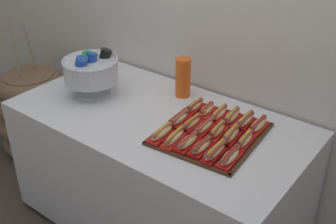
{
  "coord_description": "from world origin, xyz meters",
  "views": [
    {
      "loc": [
        1.28,
        -1.57,
        1.97
      ],
      "look_at": [
        0.03,
        0.05,
        0.8
      ],
      "focal_mm": 45.83,
      "sensor_mm": 36.0,
      "label": 1
    }
  ],
  "objects": [
    {
      "name": "buffet_table",
      "position": [
        0.0,
        0.0,
        0.41
      ],
      "size": [
        1.65,
        0.87,
        0.79
      ],
      "color": "silver",
      "rests_on": "ground_plane"
    },
    {
      "name": "hot_dog_2",
      "position": [
        0.31,
        -0.15,
        0.82
      ],
      "size": [
        0.07,
        0.16,
        0.06
      ],
      "color": "#B21414",
      "rests_on": "serving_tray"
    },
    {
      "name": "hot_dog_7",
      "position": [
        0.22,
        0.01,
        0.82
      ],
      "size": [
        0.07,
        0.17,
        0.06
      ],
      "color": "red",
      "rests_on": "serving_tray"
    },
    {
      "name": "hot_dog_4",
      "position": [
        0.46,
        -0.14,
        0.83
      ],
      "size": [
        0.06,
        0.18,
        0.06
      ],
      "color": "#B21414",
      "rests_on": "serving_tray"
    },
    {
      "name": "hot_dog_10",
      "position": [
        0.44,
        0.03,
        0.83
      ],
      "size": [
        0.09,
        0.19,
        0.06
      ],
      "color": "#B21414",
      "rests_on": "serving_tray"
    },
    {
      "name": "hot_dog_0",
      "position": [
        0.16,
        -0.16,
        0.82
      ],
      "size": [
        0.08,
        0.19,
        0.06
      ],
      "color": "red",
      "rests_on": "serving_tray"
    },
    {
      "name": "back_wall",
      "position": [
        0.0,
        0.5,
        1.3
      ],
      "size": [
        6.0,
        0.1,
        2.6
      ],
      "primitive_type": "cube",
      "color": "silver",
      "rests_on": "ground_plane"
    },
    {
      "name": "cup_stack",
      "position": [
        -0.04,
        0.29,
        0.91
      ],
      "size": [
        0.09,
        0.09,
        0.24
      ],
      "color": "#EA5B19",
      "rests_on": "buffet_table"
    },
    {
      "name": "hot_dog_12",
      "position": [
        0.13,
        0.17,
        0.82
      ],
      "size": [
        0.06,
        0.16,
        0.06
      ],
      "color": "red",
      "rests_on": "serving_tray"
    },
    {
      "name": "hot_dog_5",
      "position": [
        0.53,
        -0.13,
        0.82
      ],
      "size": [
        0.08,
        0.17,
        0.06
      ],
      "color": "red",
      "rests_on": "serving_tray"
    },
    {
      "name": "hot_dog_1",
      "position": [
        0.23,
        -0.16,
        0.82
      ],
      "size": [
        0.08,
        0.19,
        0.06
      ],
      "color": "red",
      "rests_on": "serving_tray"
    },
    {
      "name": "hot_dog_6",
      "position": [
        0.14,
        0.0,
        0.83
      ],
      "size": [
        0.08,
        0.17,
        0.06
      ],
      "color": "red",
      "rests_on": "serving_tray"
    },
    {
      "name": "serving_tray",
      "position": [
        0.33,
        0.02,
        0.79
      ],
      "size": [
        0.52,
        0.56,
        0.01
      ],
      "color": "#472B19",
      "rests_on": "buffet_table"
    },
    {
      "name": "hot_dog_14",
      "position": [
        0.28,
        0.18,
        0.82
      ],
      "size": [
        0.08,
        0.17,
        0.06
      ],
      "color": "red",
      "rests_on": "serving_tray"
    },
    {
      "name": "ground_plane",
      "position": [
        0.0,
        0.0,
        0.0
      ],
      "size": [
        10.0,
        10.0,
        0.0
      ],
      "primitive_type": "plane",
      "color": "#4C4238"
    },
    {
      "name": "hot_dog_13",
      "position": [
        0.2,
        0.17,
        0.82
      ],
      "size": [
        0.08,
        0.16,
        0.06
      ],
      "color": "red",
      "rests_on": "serving_tray"
    },
    {
      "name": "hot_dog_9",
      "position": [
        0.37,
        0.02,
        0.83
      ],
      "size": [
        0.08,
        0.17,
        0.06
      ],
      "color": "red",
      "rests_on": "serving_tray"
    },
    {
      "name": "floor_vase",
      "position": [
        -1.3,
        0.09,
        0.31
      ],
      "size": [
        0.58,
        0.58,
        1.08
      ],
      "color": "brown",
      "rests_on": "ground_plane"
    },
    {
      "name": "hot_dog_8",
      "position": [
        0.29,
        0.01,
        0.82
      ],
      "size": [
        0.07,
        0.18,
        0.06
      ],
      "color": "red",
      "rests_on": "serving_tray"
    },
    {
      "name": "hot_dog_3",
      "position": [
        0.38,
        -0.14,
        0.82
      ],
      "size": [
        0.07,
        0.16,
        0.06
      ],
      "color": "#B21414",
      "rests_on": "serving_tray"
    },
    {
      "name": "punch_bowl",
      "position": [
        -0.47,
        -0.03,
        0.95
      ],
      "size": [
        0.33,
        0.33,
        0.28
      ],
      "color": "silver",
      "rests_on": "buffet_table"
    },
    {
      "name": "hot_dog_11",
      "position": [
        0.52,
        0.03,
        0.82
      ],
      "size": [
        0.07,
        0.17,
        0.06
      ],
      "color": "red",
      "rests_on": "serving_tray"
    },
    {
      "name": "hot_dog_17",
      "position": [
        0.5,
        0.2,
        0.82
      ],
      "size": [
        0.07,
        0.17,
        0.06
      ],
      "color": "red",
      "rests_on": "serving_tray"
    },
    {
      "name": "hot_dog_15",
      "position": [
        0.35,
        0.19,
        0.82
      ],
      "size": [
        0.09,
        0.17,
        0.06
      ],
      "color": "red",
      "rests_on": "serving_tray"
    },
    {
      "name": "hot_dog_16",
      "position": [
        0.43,
        0.19,
        0.83
      ],
      "size": [
        0.07,
        0.17,
        0.06
      ],
      "color": "#B21414",
      "rests_on": "serving_tray"
    }
  ]
}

